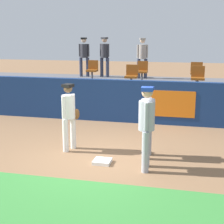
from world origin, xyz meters
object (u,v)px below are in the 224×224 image
at_px(first_base, 102,161).
at_px(spectator_capped, 105,54).
at_px(seat_front_center, 132,75).
at_px(player_coach_visitor, 147,123).
at_px(seat_back_right, 196,71).
at_px(player_runner_visitor, 148,117).
at_px(spectator_hooded, 142,55).
at_px(seat_front_right, 198,76).
at_px(seat_back_center, 142,70).
at_px(spectator_casual, 84,54).
at_px(player_fielder_home, 69,112).
at_px(seat_back_left, 92,69).

relative_size(first_base, spectator_capped, 0.22).
bearing_deg(seat_front_center, player_coach_visitor, -76.78).
height_order(first_base, seat_back_right, seat_back_right).
distance_m(seat_back_right, spectator_capped, 4.32).
relative_size(seat_front_center, spectator_capped, 0.46).
bearing_deg(seat_back_right, player_coach_visitor, -98.64).
relative_size(player_runner_visitor, spectator_hooded, 0.96).
bearing_deg(first_base, spectator_hooded, 91.75).
distance_m(first_base, seat_front_right, 5.92).
bearing_deg(seat_front_center, seat_back_right, 37.06).
bearing_deg(spectator_capped, seat_front_right, 166.90).
distance_m(seat_front_center, seat_back_center, 1.81).
relative_size(spectator_hooded, spectator_casual, 0.99).
relative_size(seat_front_right, seat_back_right, 1.00).
bearing_deg(first_base, seat_back_right, 73.34).
relative_size(seat_back_center, spectator_hooded, 0.47).
bearing_deg(seat_front_right, seat_front_center, -179.99).
relative_size(player_coach_visitor, seat_front_center, 2.20).
distance_m(player_fielder_home, seat_back_left, 6.55).
distance_m(player_coach_visitor, seat_back_center, 7.35).
bearing_deg(seat_back_right, seat_back_left, -179.99).
bearing_deg(seat_back_left, seat_front_right, -21.92).
bearing_deg(player_runner_visitor, player_coach_visitor, 11.05).
xyz_separation_m(seat_back_left, seat_back_right, (4.44, 0.00, 0.00)).
relative_size(seat_back_left, spectator_casual, 0.46).
height_order(first_base, seat_front_right, seat_front_right).
height_order(seat_back_left, seat_front_center, same).
relative_size(player_coach_visitor, seat_back_left, 2.20).
xyz_separation_m(player_fielder_home, seat_front_right, (3.21, 4.61, 0.46)).
bearing_deg(player_coach_visitor, first_base, -100.77).
bearing_deg(seat_front_right, player_coach_visitor, -101.71).
bearing_deg(player_fielder_home, player_coach_visitor, 86.82).
height_order(player_coach_visitor, seat_back_center, player_coach_visitor).
bearing_deg(seat_back_right, spectator_capped, 166.08).
bearing_deg(seat_back_center, seat_front_center, -94.52).
xyz_separation_m(player_runner_visitor, seat_back_right, (1.17, 6.48, 0.46)).
height_order(seat_front_right, spectator_casual, spectator_casual).
bearing_deg(seat_back_center, player_coach_visitor, -81.08).
height_order(seat_back_left, seat_back_right, same).
relative_size(spectator_capped, spectator_casual, 1.01).
distance_m(player_fielder_home, player_runner_visitor, 2.02).
height_order(player_runner_visitor, spectator_capped, spectator_capped).
bearing_deg(first_base, player_coach_visitor, -7.23).
relative_size(player_runner_visitor, seat_back_right, 2.05).
distance_m(player_coach_visitor, spectator_casual, 9.21).
distance_m(seat_front_right, spectator_capped, 5.08).
height_order(seat_back_right, spectator_hooded, spectator_hooded).
distance_m(player_runner_visitor, seat_back_center, 6.58).
bearing_deg(spectator_casual, player_runner_visitor, 114.07).
bearing_deg(seat_back_right, first_base, -106.66).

